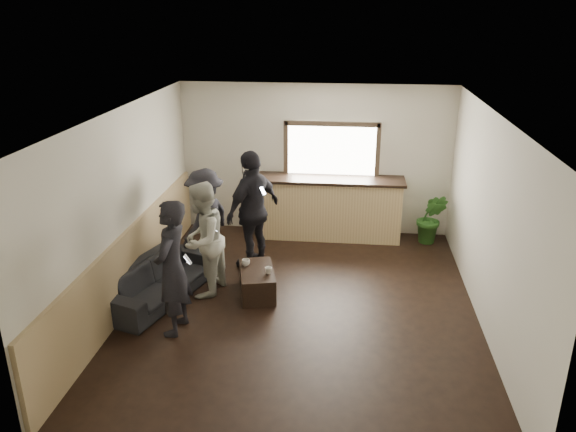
# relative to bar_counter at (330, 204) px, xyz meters

# --- Properties ---
(ground) EXTENTS (5.00, 6.00, 0.01)m
(ground) POSITION_rel_bar_counter_xyz_m (-0.30, -2.70, -0.64)
(ground) COLOR black
(room_shell) EXTENTS (5.01, 6.01, 2.80)m
(room_shell) POSITION_rel_bar_counter_xyz_m (-1.04, -2.70, 0.83)
(room_shell) COLOR silver
(room_shell) RESTS_ON ground
(bar_counter) EXTENTS (2.70, 0.68, 2.13)m
(bar_counter) POSITION_rel_bar_counter_xyz_m (0.00, 0.00, 0.00)
(bar_counter) COLOR tan
(bar_counter) RESTS_ON ground
(sofa) EXTENTS (1.37, 2.16, 0.59)m
(sofa) POSITION_rel_bar_counter_xyz_m (-2.40, -2.65, -0.35)
(sofa) COLOR black
(sofa) RESTS_ON ground
(coffee_table) EXTENTS (0.69, 0.98, 0.39)m
(coffee_table) POSITION_rel_bar_counter_xyz_m (-0.98, -2.37, -0.44)
(coffee_table) COLOR black
(coffee_table) RESTS_ON ground
(cup_a) EXTENTS (0.14, 0.14, 0.10)m
(cup_a) POSITION_rel_bar_counter_xyz_m (-1.17, -2.25, -0.20)
(cup_a) COLOR silver
(cup_a) RESTS_ON coffee_table
(cup_b) EXTENTS (0.14, 0.14, 0.10)m
(cup_b) POSITION_rel_bar_counter_xyz_m (-0.79, -2.47, -0.20)
(cup_b) COLOR silver
(cup_b) RESTS_ON coffee_table
(potted_plant) EXTENTS (0.61, 0.54, 0.96)m
(potted_plant) POSITION_rel_bar_counter_xyz_m (1.85, -0.11, -0.16)
(potted_plant) COLOR #2D6623
(potted_plant) RESTS_ON ground
(person_a) EXTENTS (0.51, 0.70, 1.84)m
(person_a) POSITION_rel_bar_counter_xyz_m (-1.89, -3.51, 0.28)
(person_a) COLOR black
(person_a) RESTS_ON ground
(person_b) EXTENTS (0.82, 0.96, 1.74)m
(person_b) POSITION_rel_bar_counter_xyz_m (-1.77, -2.44, 0.23)
(person_b) COLOR #B7B8A6
(person_b) RESTS_ON ground
(person_c) EXTENTS (0.96, 1.24, 1.68)m
(person_c) POSITION_rel_bar_counter_xyz_m (-1.95, -1.54, 0.20)
(person_c) COLOR black
(person_c) RESTS_ON ground
(person_d) EXTENTS (1.03, 1.24, 1.98)m
(person_d) POSITION_rel_bar_counter_xyz_m (-1.19, -1.41, 0.35)
(person_d) COLOR black
(person_d) RESTS_ON ground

